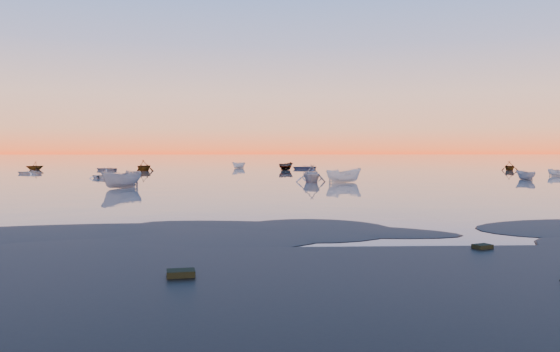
{
  "coord_description": "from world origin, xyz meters",
  "views": [
    {
      "loc": [
        -0.53,
        -21.41,
        3.36
      ],
      "look_at": [
        1.59,
        28.0,
        1.01
      ],
      "focal_mm": 35.0,
      "sensor_mm": 36.0,
      "label": 1
    }
  ],
  "objects": [
    {
      "name": "boat_near_center",
      "position": [
        8.46,
        34.4,
        0.0
      ],
      "size": [
        3.43,
        4.62,
        1.47
      ],
      "primitive_type": "imported",
      "rotation": [
        0.0,
        0.0,
        2.01
      ],
      "color": "beige",
      "rests_on": "ground"
    },
    {
      "name": "mud_lobes",
      "position": [
        0.0,
        -1.0,
        0.01
      ],
      "size": [
        140.0,
        6.0,
        0.07
      ],
      "primitive_type": null,
      "color": "black",
      "rests_on": "ground"
    },
    {
      "name": "boat_near_right",
      "position": [
        5.24,
        35.58,
        0.0
      ],
      "size": [
        4.28,
        2.58,
        1.4
      ],
      "primitive_type": "imported",
      "rotation": [
        0.0,
        0.0,
        3.35
      ],
      "color": "slate",
      "rests_on": "ground"
    },
    {
      "name": "ground",
      "position": [
        0.0,
        100.0,
        0.0
      ],
      "size": [
        600.0,
        600.0,
        0.0
      ],
      "primitive_type": "plane",
      "color": "#685D56",
      "rests_on": "ground"
    },
    {
      "name": "boat_near_left",
      "position": [
        -18.46,
        43.81,
        0.0
      ],
      "size": [
        3.51,
        3.83,
        0.92
      ],
      "primitive_type": "imported",
      "rotation": [
        0.0,
        0.0,
        0.89
      ],
      "color": "beige",
      "rests_on": "ground"
    },
    {
      "name": "moored_fleet",
      "position": [
        0.0,
        53.0,
        0.0
      ],
      "size": [
        124.0,
        58.0,
        1.2
      ],
      "primitive_type": null,
      "color": "beige",
      "rests_on": "ground"
    }
  ]
}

